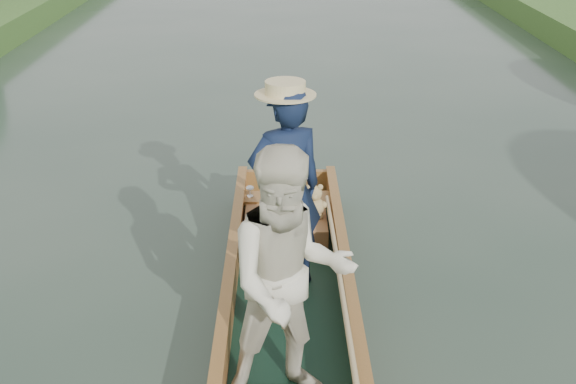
{
  "coord_description": "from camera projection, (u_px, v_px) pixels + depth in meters",
  "views": [
    {
      "loc": [
        -0.05,
        -5.3,
        3.56
      ],
      "look_at": [
        0.0,
        0.6,
        0.95
      ],
      "focal_mm": 45.0,
      "sensor_mm": 36.0,
      "label": 1
    }
  ],
  "objects": [
    {
      "name": "ground",
      "position": [
        289.0,
        319.0,
        6.29
      ],
      "size": [
        120.0,
        120.0,
        0.0
      ],
      "primitive_type": "plane",
      "color": "#283D30",
      "rests_on": "ground"
    },
    {
      "name": "punt",
      "position": [
        288.0,
        261.0,
        5.73
      ],
      "size": [
        1.12,
        5.0,
        2.0
      ],
      "color": "black",
      "rests_on": "ground"
    }
  ]
}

